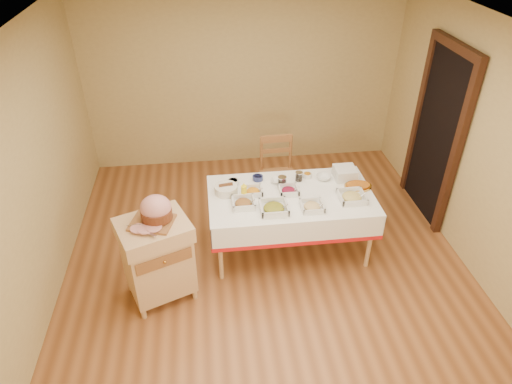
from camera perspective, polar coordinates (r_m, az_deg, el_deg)
room_shell at (r=4.46m, az=1.59°, el=3.02°), size 5.00×5.00×5.00m
doorway at (r=5.99m, az=21.74°, el=6.93°), size 0.09×1.10×2.20m
dining_table at (r=5.14m, az=4.30°, el=-1.81°), size 1.82×1.02×0.76m
butcher_cart at (r=4.69m, az=-12.24°, el=-7.78°), size 0.82×0.75×0.93m
dining_chair at (r=5.89m, az=2.73°, el=2.27°), size 0.46×0.44×0.99m
ham_on_board at (r=4.39m, az=-12.47°, el=-2.35°), size 0.42×0.40×0.28m
serving_dish_a at (r=4.85m, az=-1.58°, el=-1.37°), size 0.24×0.24×0.11m
serving_dish_b at (r=4.77m, az=2.25°, el=-1.99°), size 0.29×0.29×0.12m
serving_dish_c at (r=4.83m, az=7.03°, el=-1.79°), size 0.23×0.23×0.10m
serving_dish_d at (r=5.04m, az=11.90°, el=-0.59°), size 0.28×0.28×0.11m
serving_dish_e at (r=5.04m, az=-0.37°, el=0.11°), size 0.21×0.20×0.10m
serving_dish_f at (r=5.06m, az=4.10°, el=0.21°), size 0.22×0.21×0.10m
small_bowl_left at (r=5.19m, az=-2.90°, el=1.25°), size 0.13×0.13×0.06m
small_bowl_mid at (r=5.28m, az=0.22°, el=1.80°), size 0.12×0.12×0.05m
small_bowl_right at (r=5.36m, az=6.44°, el=2.11°), size 0.10×0.10×0.05m
bowl_white_imported at (r=5.24m, az=2.65°, el=1.39°), size 0.17×0.17×0.03m
bowl_small_imported at (r=5.35m, az=8.46°, el=1.85°), size 0.19×0.19×0.05m
preserve_jar_left at (r=5.15m, az=3.28°, el=1.23°), size 0.10×0.10×0.13m
preserve_jar_right at (r=5.28m, az=5.38°, el=1.91°), size 0.09×0.09×0.11m
mustard_bottle at (r=4.93m, az=-1.52°, el=0.08°), size 0.06×0.06×0.20m
bread_basket at (r=5.05m, az=-3.77°, el=0.34°), size 0.26×0.26×0.11m
plate_stack at (r=5.39m, az=11.04°, el=2.33°), size 0.24×0.24×0.13m
brass_platter at (r=5.27m, az=12.62°, el=0.74°), size 0.31×0.22×0.04m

